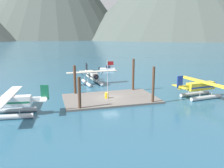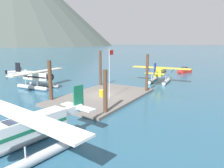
# 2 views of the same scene
# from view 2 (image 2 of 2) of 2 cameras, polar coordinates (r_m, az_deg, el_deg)

# --- Properties ---
(ground_plane) EXTENTS (1200.00, 1200.00, 0.00)m
(ground_plane) POSITION_cam_2_polar(r_m,az_deg,el_deg) (27.19, -2.53, -3.75)
(ground_plane) COLOR #285670
(dock_platform) EXTENTS (14.41, 8.76, 0.30)m
(dock_platform) POSITION_cam_2_polar(r_m,az_deg,el_deg) (27.15, -2.53, -3.44)
(dock_platform) COLOR #66605B
(dock_platform) RESTS_ON ground
(piling_near_left) EXTENTS (0.43, 0.43, 4.57)m
(piling_near_left) POSITION_cam_2_polar(r_m,az_deg,el_deg) (20.20, -1.87, -2.42)
(piling_near_left) COLOR #4C3323
(piling_near_left) RESTS_ON ground
(piling_near_right) EXTENTS (0.38, 0.38, 5.54)m
(piling_near_right) POSITION_cam_2_polar(r_m,az_deg,el_deg) (29.53, 9.67, 2.82)
(piling_near_right) COLOR #4C3323
(piling_near_right) RESTS_ON ground
(piling_far_left) EXTENTS (0.46, 0.46, 5.06)m
(piling_far_left) POSITION_cam_2_polar(r_m,az_deg,el_deg) (25.67, -16.73, 0.66)
(piling_far_left) COLOR #4C3323
(piling_far_left) RESTS_ON ground
(piling_far_right) EXTENTS (0.42, 0.42, 5.84)m
(piling_far_right) POSITION_cam_2_polar(r_m,az_deg,el_deg) (33.22, -3.26, 4.17)
(piling_far_right) COLOR #4C3323
(piling_far_right) RESTS_ON ground
(flagpole) EXTENTS (0.95, 0.10, 6.08)m
(flagpole) POSITION_cam_2_polar(r_m,az_deg,el_deg) (24.96, -0.59, 4.46)
(flagpole) COLOR silver
(flagpole) RESTS_ON dock_platform
(fuel_drum) EXTENTS (0.62, 0.62, 0.88)m
(fuel_drum) POSITION_cam_2_polar(r_m,az_deg,el_deg) (26.36, -2.94, -2.58)
(fuel_drum) COLOR gold
(fuel_drum) RESTS_ON dock_platform
(seaplane_yellow_stbd_aft) EXTENTS (7.96, 10.49, 3.84)m
(seaplane_yellow_stbd_aft) POSITION_cam_2_polar(r_m,az_deg,el_deg) (38.32, 13.22, 2.84)
(seaplane_yellow_stbd_aft) COLOR #B7BABF
(seaplane_yellow_stbd_aft) RESTS_ON ground
(seaplane_cream_bow_centre) EXTENTS (10.49, 7.96, 3.84)m
(seaplane_cream_bow_centre) POSITION_cam_2_polar(r_m,az_deg,el_deg) (34.60, -19.97, 1.54)
(seaplane_cream_bow_centre) COLOR #B7BABF
(seaplane_cream_bow_centre) RESTS_ON ground
(seaplane_white_port_aft) EXTENTS (7.95, 10.49, 3.84)m
(seaplane_white_port_aft) POSITION_cam_2_polar(r_m,az_deg,el_deg) (14.48, -21.53, -11.92)
(seaplane_white_port_aft) COLOR #B7BABF
(seaplane_white_port_aft) RESTS_ON ground
(boat_red_open_se) EXTENTS (4.74, 2.67, 1.50)m
(boat_red_open_se) POSITION_cam_2_polar(r_m,az_deg,el_deg) (51.82, 19.44, 3.45)
(boat_red_open_se) COLOR #B2231E
(boat_red_open_se) RESTS_ON ground
(boat_white_open_north) EXTENTS (4.72, 2.73, 1.50)m
(boat_white_open_north) POSITION_cam_2_polar(r_m,az_deg,el_deg) (52.36, -24.69, 3.14)
(boat_white_open_north) COLOR silver
(boat_white_open_north) RESTS_ON ground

